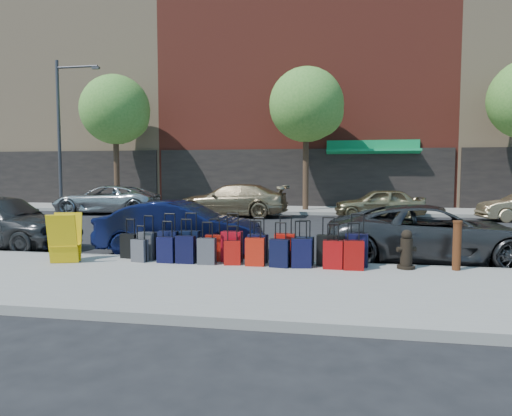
% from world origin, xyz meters
% --- Properties ---
extents(ground, '(120.00, 120.00, 0.00)m').
position_xyz_m(ground, '(0.00, 0.00, 0.00)').
color(ground, black).
rests_on(ground, ground).
extents(sidewalk_near, '(60.00, 4.00, 0.15)m').
position_xyz_m(sidewalk_near, '(0.00, -6.50, 0.07)').
color(sidewalk_near, gray).
rests_on(sidewalk_near, ground).
extents(sidewalk_far, '(60.00, 4.00, 0.15)m').
position_xyz_m(sidewalk_far, '(0.00, 10.00, 0.07)').
color(sidewalk_far, gray).
rests_on(sidewalk_far, ground).
extents(curb_near, '(60.00, 0.08, 0.15)m').
position_xyz_m(curb_near, '(0.00, -4.48, 0.07)').
color(curb_near, gray).
rests_on(curb_near, ground).
extents(curb_far, '(60.00, 0.08, 0.15)m').
position_xyz_m(curb_far, '(0.00, 7.98, 0.07)').
color(curb_far, gray).
rests_on(curb_far, ground).
extents(building_left, '(15.00, 12.12, 16.00)m').
position_xyz_m(building_left, '(-16.00, 17.98, 7.98)').
color(building_left, tan).
rests_on(building_left, ground).
extents(building_center, '(17.00, 12.85, 20.00)m').
position_xyz_m(building_center, '(0.00, 17.99, 9.98)').
color(building_center, maroon).
rests_on(building_center, ground).
extents(tree_left, '(3.80, 3.80, 7.27)m').
position_xyz_m(tree_left, '(-9.86, 9.50, 5.41)').
color(tree_left, black).
rests_on(tree_left, sidewalk_far).
extents(tree_center, '(3.80, 3.80, 7.27)m').
position_xyz_m(tree_center, '(0.64, 9.50, 5.41)').
color(tree_center, black).
rests_on(tree_center, sidewalk_far).
extents(streetlight, '(2.59, 0.18, 8.00)m').
position_xyz_m(streetlight, '(-12.80, 8.80, 4.66)').
color(streetlight, '#333338').
rests_on(streetlight, sidewalk_far).
extents(suitcase_front_0, '(0.38, 0.23, 0.88)m').
position_xyz_m(suitcase_front_0, '(-2.43, -4.76, 0.42)').
color(suitcase_front_0, black).
rests_on(suitcase_front_0, sidewalk_near).
extents(suitcase_front_1, '(0.44, 0.30, 0.97)m').
position_xyz_m(suitcase_front_1, '(-1.97, -4.84, 0.45)').
color(suitcase_front_1, '#36363A').
rests_on(suitcase_front_1, sidewalk_near).
extents(suitcase_front_2, '(0.44, 0.26, 1.02)m').
position_xyz_m(suitcase_front_2, '(-1.48, -4.83, 0.47)').
color(suitcase_front_2, black).
rests_on(suitcase_front_2, sidewalk_near).
extents(suitcase_front_3, '(0.44, 0.26, 1.04)m').
position_xyz_m(suitcase_front_3, '(-1.01, -4.78, 0.47)').
color(suitcase_front_3, black).
rests_on(suitcase_front_3, sidewalk_near).
extents(suitcase_front_4, '(0.40, 0.26, 0.91)m').
position_xyz_m(suitcase_front_4, '(-0.47, -4.76, 0.44)').
color(suitcase_front_4, '#9A1409').
rests_on(suitcase_front_4, sidewalk_near).
extents(suitcase_front_5, '(0.44, 0.25, 1.04)m').
position_xyz_m(suitcase_front_5, '(-0.07, -4.78, 0.48)').
color(suitcase_front_5, maroon).
rests_on(suitcase_front_5, sidewalk_near).
extents(suitcase_front_6, '(0.43, 0.29, 0.96)m').
position_xyz_m(suitcase_front_6, '(0.49, -4.76, 0.45)').
color(suitcase_front_6, black).
rests_on(suitcase_front_6, sidewalk_near).
extents(suitcase_front_7, '(0.43, 0.25, 1.01)m').
position_xyz_m(suitcase_front_7, '(1.07, -4.78, 0.47)').
color(suitcase_front_7, '#B2130B').
rests_on(suitcase_front_7, sidewalk_near).
extents(suitcase_front_8, '(0.41, 0.26, 0.93)m').
position_xyz_m(suitcase_front_8, '(1.47, -4.84, 0.44)').
color(suitcase_front_8, black).
rests_on(suitcase_front_8, sidewalk_near).
extents(suitcase_front_9, '(0.45, 0.30, 1.00)m').
position_xyz_m(suitcase_front_9, '(1.95, -4.82, 0.46)').
color(suitcase_front_9, black).
rests_on(suitcase_front_9, sidewalk_near).
extents(suitcase_front_10, '(0.47, 0.30, 1.08)m').
position_xyz_m(suitcase_front_10, '(2.53, -4.80, 0.49)').
color(suitcase_front_10, black).
rests_on(suitcase_front_10, sidewalk_near).
extents(suitcase_back_1, '(0.35, 0.24, 0.78)m').
position_xyz_m(suitcase_back_1, '(-2.02, -5.12, 0.39)').
color(suitcase_back_1, '#434248').
rests_on(suitcase_back_1, sidewalk_near).
extents(suitcase_back_2, '(0.38, 0.24, 0.88)m').
position_xyz_m(suitcase_back_2, '(-1.42, -5.11, 0.43)').
color(suitcase_back_2, black).
rests_on(suitcase_back_2, sidewalk_near).
extents(suitcase_back_3, '(0.40, 0.23, 0.93)m').
position_xyz_m(suitcase_back_3, '(-1.00, -5.10, 0.44)').
color(suitcase_back_3, black).
rests_on(suitcase_back_3, sidewalk_near).
extents(suitcase_back_4, '(0.38, 0.23, 0.88)m').
position_xyz_m(suitcase_back_4, '(-0.53, -5.13, 0.43)').
color(suitcase_back_4, '#3E3E43').
rests_on(suitcase_back_4, sidewalk_near).
extents(suitcase_back_5, '(0.37, 0.25, 0.81)m').
position_xyz_m(suitcase_back_5, '(0.01, -5.09, 0.40)').
color(suitcase_back_5, '#A2100A').
rests_on(suitcase_back_5, sidewalk_near).
extents(suitcase_back_6, '(0.40, 0.24, 0.93)m').
position_xyz_m(suitcase_back_6, '(0.49, -5.10, 0.44)').
color(suitcase_back_6, '#AD190B').
rests_on(suitcase_back_6, sidewalk_near).
extents(suitcase_back_7, '(0.41, 0.27, 0.91)m').
position_xyz_m(suitcase_back_7, '(1.00, -5.15, 0.44)').
color(suitcase_back_7, black).
rests_on(suitcase_back_7, sidewalk_near).
extents(suitcase_back_8, '(0.43, 0.29, 0.95)m').
position_xyz_m(suitcase_back_8, '(1.43, -5.12, 0.45)').
color(suitcase_back_8, black).
rests_on(suitcase_back_8, sidewalk_near).
extents(suitcase_back_9, '(0.38, 0.22, 0.90)m').
position_xyz_m(suitcase_back_9, '(2.06, -5.12, 0.43)').
color(suitcase_back_9, '#92090A').
rests_on(suitcase_back_9, sidewalk_near).
extents(suitcase_back_10, '(0.40, 0.25, 0.93)m').
position_xyz_m(suitcase_back_10, '(2.46, -5.15, 0.44)').
color(suitcase_back_10, maroon).
rests_on(suitcase_back_10, sidewalk_near).
extents(fire_hydrant, '(0.40, 0.35, 0.78)m').
position_xyz_m(fire_hydrant, '(3.50, -4.85, 0.51)').
color(fire_hydrant, black).
rests_on(fire_hydrant, sidewalk_near).
extents(bollard, '(0.18, 0.18, 0.97)m').
position_xyz_m(bollard, '(4.44, -4.83, 0.65)').
color(bollard, '#38190C').
rests_on(bollard, sidewalk_near).
extents(display_rack, '(0.74, 0.78, 1.04)m').
position_xyz_m(display_rack, '(-3.54, -5.48, 0.66)').
color(display_rack, gold).
rests_on(display_rack, sidewalk_near).
extents(car_near_1, '(4.13, 1.60, 1.34)m').
position_xyz_m(car_near_1, '(-1.72, -3.37, 0.67)').
color(car_near_1, '#0C1236').
rests_on(car_near_1, ground).
extents(car_near_2, '(4.79, 2.30, 1.31)m').
position_xyz_m(car_near_2, '(4.30, -3.26, 0.66)').
color(car_near_2, '#333336').
rests_on(car_near_2, ground).
extents(car_far_0, '(5.38, 2.94, 1.43)m').
position_xyz_m(car_far_0, '(-9.25, 6.86, 0.71)').
color(car_far_0, '#ACAFB3').
rests_on(car_far_0, ground).
extents(car_far_1, '(5.32, 2.29, 1.53)m').
position_xyz_m(car_far_1, '(-2.74, 6.55, 0.76)').
color(car_far_1, '#97805D').
rests_on(car_far_1, ground).
extents(car_far_2, '(4.07, 1.87, 1.35)m').
position_xyz_m(car_far_2, '(3.99, 7.04, 0.68)').
color(car_far_2, '#8E7E57').
rests_on(car_far_2, ground).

